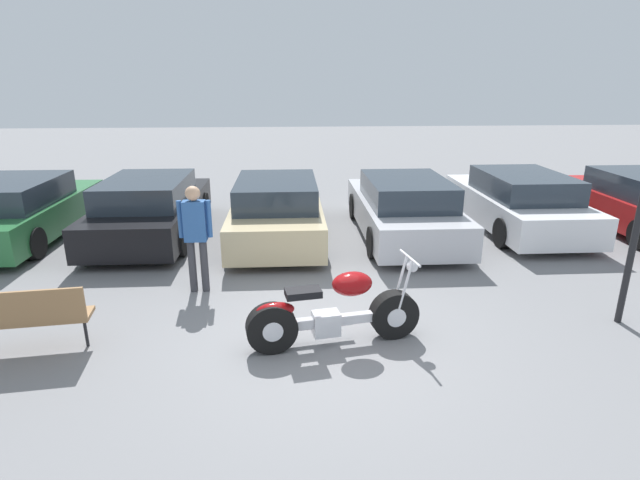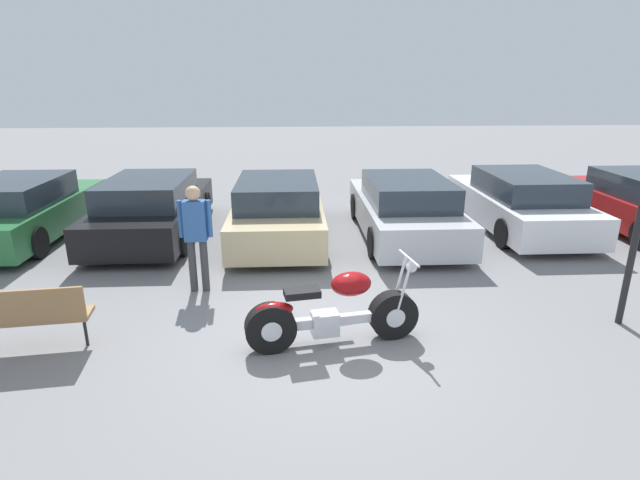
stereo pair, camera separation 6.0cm
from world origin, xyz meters
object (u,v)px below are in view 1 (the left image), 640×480
park_bench (23,315)px  person_standing (196,230)px  parked_car_green (21,210)px  parked_car_white (517,202)px  parked_car_black (151,208)px  parked_car_champagne (277,209)px  parked_car_red (640,203)px  motorcycle (333,313)px  parked_car_silver (403,208)px

park_bench → person_standing: bearing=46.0°
parked_car_green → parked_car_white: same height
park_bench → parked_car_black: bearing=86.7°
parked_car_champagne → parked_car_red: same height
parked_car_red → park_bench: parked_car_red is taller
parked_car_champagne → park_bench: parked_car_champagne is taller
parked_car_champagne → parked_car_red: bearing=0.7°
parked_car_black → park_bench: bearing=-93.3°
motorcycle → parked_car_white: size_ratio=0.50×
parked_car_green → parked_car_black: 2.70m
parked_car_champagne → person_standing: person_standing is taller
parked_car_silver → motorcycle: bearing=-112.9°
parked_car_green → parked_car_black: bearing=-0.1°
parked_car_black → parked_car_champagne: same height
parked_car_red → person_standing: (-9.30, -2.87, 0.41)m
motorcycle → park_bench: 3.77m
parked_car_silver → parked_car_red: 5.40m
park_bench → motorcycle: bearing=0.4°
parked_car_black → park_bench: parked_car_black is taller
parked_car_green → parked_car_white: 10.80m
park_bench → parked_car_white: bearing=30.7°
parked_car_black → person_standing: person_standing is taller
parked_car_black → parked_car_silver: same height
parked_car_green → parked_car_red: bearing=-0.7°
person_standing → parked_car_white: bearing=25.5°
motorcycle → person_standing: size_ratio=1.31×
parked_car_champagne → person_standing: 3.05m
parked_car_black → person_standing: 3.42m
parked_car_silver → park_bench: 7.28m
parked_car_white → person_standing: bearing=-154.5°
motorcycle → parked_car_black: parked_car_black is taller
parked_car_white → parked_car_red: bearing=-5.7°
parked_car_silver → parked_car_black: bearing=176.4°
parked_car_black → park_bench: size_ratio=2.97×
parked_car_white → park_bench: size_ratio=2.97×
person_standing → parked_car_champagne: bearing=66.6°
parked_car_champagne → parked_car_white: (5.40, 0.37, 0.00)m
parked_car_champagne → parked_car_silver: (2.70, -0.07, 0.00)m
parked_car_black → park_bench: 4.89m
motorcycle → parked_car_red: 8.68m
parked_car_black → parked_car_white: 8.10m
parked_car_green → park_bench: bearing=-63.7°
parked_car_white → person_standing: (-6.60, -3.14, 0.41)m
parked_car_green → parked_car_champagne: size_ratio=1.00×
parked_car_champagne → motorcycle: bearing=-80.2°
parked_car_red → park_bench: (-11.08, -4.71, -0.07)m
parked_car_green → parked_car_champagne: (5.40, -0.27, 0.00)m
parked_car_black → parked_car_silver: 5.41m
motorcycle → parked_car_champagne: parked_car_champagne is taller
parked_car_silver → person_standing: person_standing is taller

